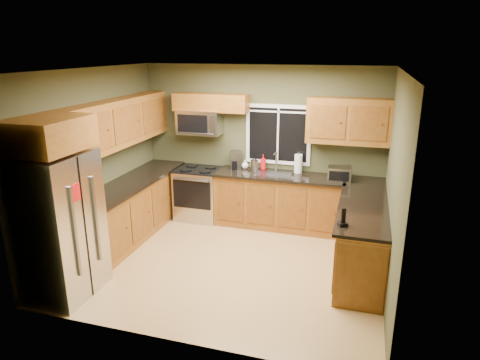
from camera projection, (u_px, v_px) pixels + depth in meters
The scene contains 29 objects.
floor at pixel (230, 263), 6.16m from camera, with size 4.20×4.20×0.00m, color tan.
ceiling at pixel (228, 70), 5.36m from camera, with size 4.20×4.20×0.00m, color white.
back_wall at pixel (261, 145), 7.41m from camera, with size 4.20×4.20×0.00m, color #414227.
front_wall at pixel (172, 224), 4.11m from camera, with size 4.20×4.20×0.00m, color #414227.
left_wall at pixel (94, 162), 6.33m from camera, with size 3.60×3.60×0.00m, color #414227.
right_wall at pixel (393, 187), 5.19m from camera, with size 3.60×3.60×0.00m, color #414227.
window at pixel (278, 135), 7.25m from camera, with size 1.12×0.03×1.02m.
base_cabinets_left at pixel (133, 209), 6.95m from camera, with size 0.60×2.65×0.90m, color brown.
countertop_left at pixel (132, 182), 6.80m from camera, with size 0.65×2.65×0.04m, color black.
base_cabinets_back at pixel (280, 202), 7.29m from camera, with size 2.17×0.60×0.90m, color brown.
countertop_back at pixel (280, 176), 7.13m from camera, with size 2.17×0.65×0.04m, color black.
base_cabinets_peninsula at pixel (362, 234), 6.04m from camera, with size 0.60×2.52×0.90m.
countertop_peninsula at pixel (363, 202), 5.91m from camera, with size 0.65×2.50×0.04m, color black.
upper_cabinets_left at pixel (119, 123), 6.57m from camera, with size 0.33×2.65×0.72m, color brown.
upper_cabinets_back_left at pixel (211, 102), 7.27m from camera, with size 1.30×0.33×0.30m, color brown.
upper_cabinets_back_right at pixel (349, 121), 6.71m from camera, with size 1.30×0.33×0.72m, color brown.
upper_cabinet_over_fridge at pixel (47, 134), 4.84m from camera, with size 0.72×0.90×0.38m, color brown.
refrigerator at pixel (60, 226), 5.18m from camera, with size 0.74×0.90×1.80m.
range at pixel (199, 193), 7.65m from camera, with size 0.76×0.69×0.94m.
microwave at pixel (200, 122), 7.40m from camera, with size 0.76×0.41×0.42m.
sink at pixel (274, 173), 7.16m from camera, with size 0.60×0.42×0.36m.
toaster_oven at pixel (339, 174), 6.77m from camera, with size 0.38×0.30×0.22m.
coffee_maker at pixel (236, 161), 7.44m from camera, with size 0.24×0.28×0.30m.
kettle at pixel (254, 165), 7.28m from camera, with size 0.14×0.14×0.24m.
paper_towel_roll at pixel (298, 164), 7.19m from camera, with size 0.15×0.15×0.35m.
soap_bottle_a at pixel (263, 162), 7.37m from camera, with size 0.10×0.10×0.26m, color red.
soap_bottle_b at pixel (299, 167), 7.22m from camera, with size 0.08×0.08×0.18m, color white.
soap_bottle_c at pixel (245, 164), 7.45m from camera, with size 0.12×0.12×0.16m, color white.
cordless_phone at pixel (343, 220), 5.07m from camera, with size 0.13×0.13×0.22m.
Camera 1 is at (1.71, -5.26, 2.98)m, focal length 32.00 mm.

